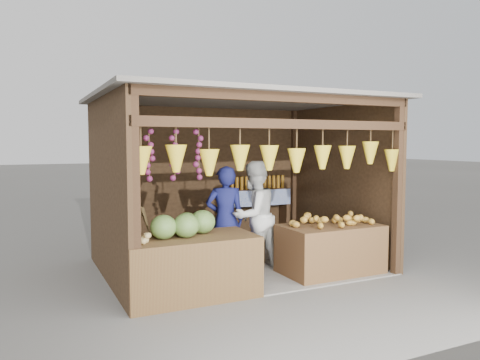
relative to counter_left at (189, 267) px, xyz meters
The scene contains 12 objects.
ground 1.65m from the counter_left, 42.71° to the left, with size 80.00×80.00×0.00m, color #514F49.
stall_structure 2.01m from the counter_left, 42.39° to the left, with size 4.30×3.30×2.66m.
back_shelf 3.29m from the counter_left, 46.79° to the left, with size 1.25×0.32×1.32m.
counter_left is the anchor object (origin of this frame).
counter_right 2.27m from the counter_left, ahead, with size 1.47×0.85×0.74m, color #50321A.
stool 1.29m from the counter_left, 111.34° to the left, with size 0.30×0.30×0.28m, color black.
man_standing 1.30m from the counter_left, 44.80° to the left, with size 0.59×0.39×1.61m, color #151951.
woman_standing 1.61m from the counter_left, 31.04° to the left, with size 0.82×0.64×1.68m, color silver.
vendor_seated 1.33m from the counter_left, 111.34° to the left, with size 0.52×0.34×1.06m, color #503D20.
melon_pile 0.56m from the counter_left, 135.43° to the left, with size 1.00×0.50×0.32m, color #204512, non-canonical shape.
tanfruit_pile 0.79m from the counter_left, behind, with size 0.34×0.40×0.13m, color #A2844A, non-canonical shape.
mango_pile 2.31m from the counter_left, ahead, with size 1.40×0.64×0.22m, color #C4511A, non-canonical shape.
Camera 1 is at (-3.10, -6.62, 1.96)m, focal length 35.00 mm.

